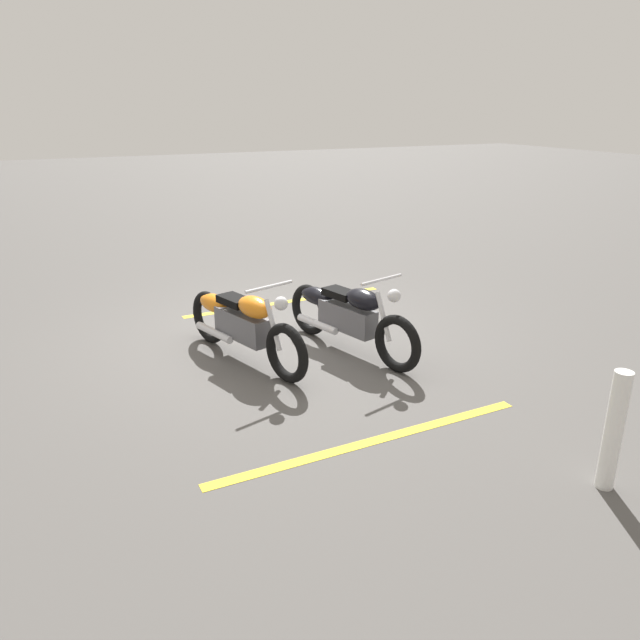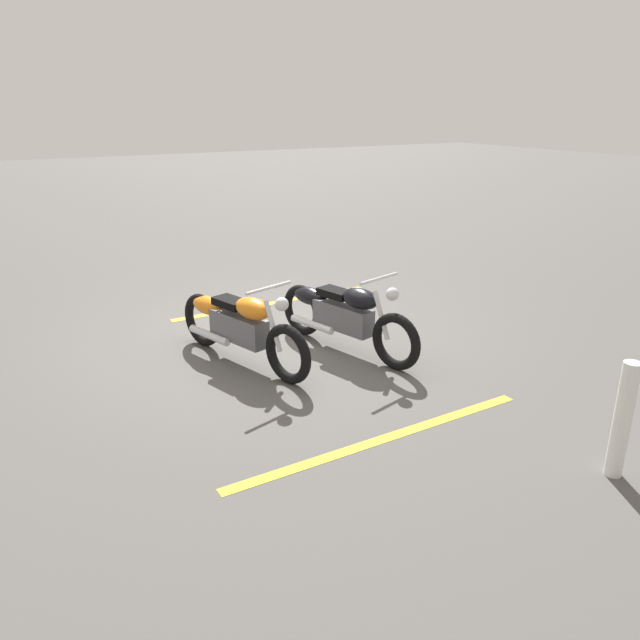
% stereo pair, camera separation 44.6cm
% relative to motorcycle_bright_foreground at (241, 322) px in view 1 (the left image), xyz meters
% --- Properties ---
extents(ground_plane, '(60.00, 60.00, 0.00)m').
position_rel_motorcycle_bright_foreground_xyz_m(ground_plane, '(-0.47, 0.64, -0.46)').
color(ground_plane, '#514F4C').
extents(motorcycle_bright_foreground, '(2.17, 0.85, 1.04)m').
position_rel_motorcycle_bright_foreground_xyz_m(motorcycle_bright_foreground, '(0.00, 0.00, 0.00)').
color(motorcycle_bright_foreground, black).
rests_on(motorcycle_bright_foreground, ground).
extents(motorcycle_dark_foreground, '(2.18, 0.82, 1.04)m').
position_rel_motorcycle_bright_foreground_xyz_m(motorcycle_dark_foreground, '(0.28, 1.25, 0.00)').
color(motorcycle_dark_foreground, black).
rests_on(motorcycle_dark_foreground, ground).
extents(bollard_post, '(0.14, 0.14, 1.00)m').
position_rel_motorcycle_bright_foreground_xyz_m(bollard_post, '(3.68, 1.77, 0.04)').
color(bollard_post, white).
rests_on(bollard_post, ground).
extents(parking_stripe_near, '(0.19, 3.20, 0.01)m').
position_rel_motorcycle_bright_foreground_xyz_m(parking_stripe_near, '(-1.81, 1.30, -0.46)').
color(parking_stripe_near, yellow).
rests_on(parking_stripe_near, ground).
extents(parking_stripe_mid, '(0.19, 3.20, 0.01)m').
position_rel_motorcycle_bright_foreground_xyz_m(parking_stripe_mid, '(2.30, 0.46, -0.46)').
color(parking_stripe_mid, yellow).
rests_on(parking_stripe_mid, ground).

